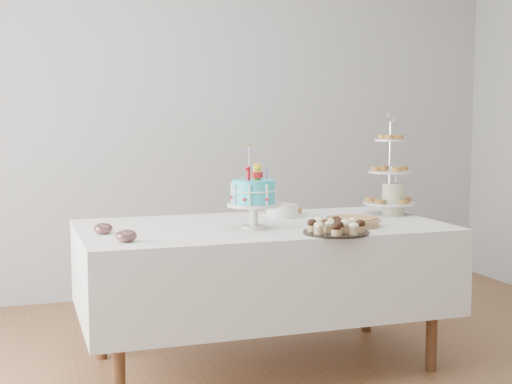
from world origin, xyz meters
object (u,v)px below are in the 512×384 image
object	(u,v)px
cupcake_tray	(336,226)
tiered_stand	(390,172)
plate_stack	(282,211)
jam_bowl_b	(103,229)
jam_bowl_a	(126,236)
utensil_pitcher	(393,198)
pie	(352,221)
birthday_cake	(254,206)
pastry_plate	(285,212)
table	(262,266)

from	to	relation	value
cupcake_tray	tiered_stand	distance (m)	0.83
plate_stack	jam_bowl_b	xyz separation A→B (m)	(-1.04, -0.28, -0.01)
cupcake_tray	jam_bowl_a	xyz separation A→B (m)	(-1.01, 0.09, -0.01)
cupcake_tray	utensil_pitcher	distance (m)	0.78
pie	birthday_cake	bearing A→B (deg)	170.25
birthday_cake	plate_stack	bearing A→B (deg)	34.52
tiered_stand	jam_bowl_a	distance (m)	1.68
jam_bowl_a	utensil_pitcher	xyz separation A→B (m)	(1.61, 0.41, 0.07)
plate_stack	pastry_plate	world-z (taller)	plate_stack
pie	plate_stack	distance (m)	0.49
birthday_cake	cupcake_tray	bearing A→B (deg)	-56.80
tiered_stand	jam_bowl_b	distance (m)	1.71
pie	jam_bowl_a	distance (m)	1.20
birthday_cake	pastry_plate	size ratio (longest dim) A/B	1.63
pastry_plate	jam_bowl_b	size ratio (longest dim) A/B	2.80
utensil_pitcher	jam_bowl_b	bearing A→B (deg)	-159.24
birthday_cake	cupcake_tray	size ratio (longest dim) A/B	1.31
tiered_stand	plate_stack	world-z (taller)	tiered_stand
pie	cupcake_tray	bearing A→B (deg)	-133.34
cupcake_tray	plate_stack	bearing A→B (deg)	94.26
jam_bowl_b	utensil_pitcher	xyz separation A→B (m)	(1.68, 0.15, 0.07)
birthday_cake	jam_bowl_b	world-z (taller)	birthday_cake
table	birthday_cake	world-z (taller)	birthday_cake
table	plate_stack	world-z (taller)	plate_stack
pastry_plate	birthday_cake	bearing A→B (deg)	-128.37
pastry_plate	jam_bowl_a	size ratio (longest dim) A/B	2.66
birthday_cake	jam_bowl_b	distance (m)	0.76
table	utensil_pitcher	distance (m)	0.91
table	jam_bowl_b	xyz separation A→B (m)	(-0.84, -0.05, 0.25)
jam_bowl_a	utensil_pitcher	bearing A→B (deg)	14.38
birthday_cake	tiered_stand	size ratio (longest dim) A/B	0.72
tiered_stand	pastry_plate	size ratio (longest dim) A/B	2.26
utensil_pitcher	tiered_stand	bearing A→B (deg)	106.17
tiered_stand	pastry_plate	xyz separation A→B (m)	(-0.60, 0.15, -0.23)
utensil_pitcher	jam_bowl_a	bearing A→B (deg)	-149.86
cupcake_tray	jam_bowl_a	size ratio (longest dim) A/B	3.31
plate_stack	jam_bowl_b	size ratio (longest dim) A/B	2.00
tiered_stand	pastry_plate	world-z (taller)	tiered_stand
birthday_cake	table	bearing A→B (deg)	37.37
pie	tiered_stand	distance (m)	0.58
cupcake_tray	plate_stack	size ratio (longest dim) A/B	1.75
jam_bowl_a	birthday_cake	bearing A→B (deg)	16.03
pie	utensil_pitcher	world-z (taller)	utensil_pitcher
birthday_cake	utensil_pitcher	xyz separation A→B (m)	(0.93, 0.22, -0.02)
table	cupcake_tray	xyz separation A→B (m)	(0.25, -0.40, 0.26)
cupcake_tray	pie	xyz separation A→B (m)	(0.18, 0.20, -0.01)
pie	pastry_plate	bearing A→B (deg)	110.82
cupcake_tray	tiered_stand	bearing A→B (deg)	42.57
cupcake_tray	utensil_pitcher	world-z (taller)	utensil_pitcher
plate_stack	jam_bowl_b	distance (m)	1.07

